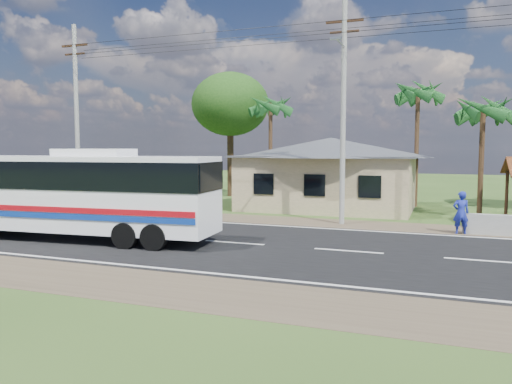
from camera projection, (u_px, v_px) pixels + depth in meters
ground at (234, 243)px, 19.67m from camera, size 120.00×120.00×0.00m
road at (234, 243)px, 19.67m from camera, size 120.00×16.00×0.03m
house at (330, 166)px, 31.20m from camera, size 12.40×10.00×5.00m
utility_poles at (336, 106)px, 24.28m from camera, size 32.80×2.22×11.00m
palm_near at (483, 111)px, 26.09m from camera, size 2.80×2.80×6.70m
palm_mid at (418, 94)px, 31.39m from camera, size 2.80×2.80×8.20m
palm_far at (271, 107)px, 35.41m from camera, size 2.80×2.80×7.70m
tree_behind_house at (230, 105)px, 38.64m from camera, size 6.00×6.00×9.61m
coach_bus at (74, 188)px, 20.30m from camera, size 12.13×3.47×3.72m
person at (461, 213)px, 21.68m from camera, size 0.77×0.59×1.89m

